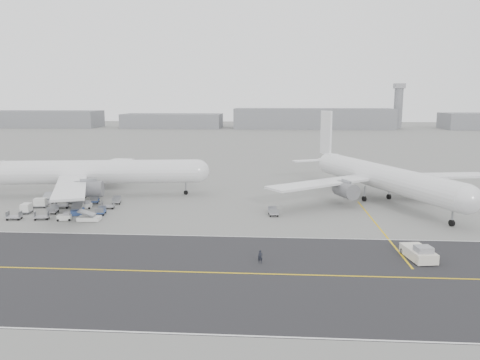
# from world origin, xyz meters

# --- Properties ---
(ground) EXTENTS (700.00, 700.00, 0.00)m
(ground) POSITION_xyz_m (0.00, 0.00, 0.00)
(ground) COLOR gray
(ground) RESTS_ON ground
(taxiway) EXTENTS (220.00, 59.00, 0.03)m
(taxiway) POSITION_xyz_m (5.02, -17.98, 0.01)
(taxiway) COLOR #29292B
(taxiway) RESTS_ON ground
(horizon_buildings) EXTENTS (520.00, 28.00, 28.00)m
(horizon_buildings) POSITION_xyz_m (30.00, 260.00, 0.00)
(horizon_buildings) COLOR gray
(horizon_buildings) RESTS_ON ground
(control_tower) EXTENTS (7.00, 7.00, 31.25)m
(control_tower) POSITION_xyz_m (100.00, 265.00, 16.25)
(control_tower) COLOR gray
(control_tower) RESTS_ON ground
(airliner_a) EXTENTS (54.93, 54.04, 18.99)m
(airliner_a) POSITION_xyz_m (-30.03, 27.08, 5.47)
(airliner_a) COLOR white
(airliner_a) RESTS_ON ground
(airliner_b) EXTENTS (50.24, 51.34, 18.69)m
(airliner_b) POSITION_xyz_m (34.42, 26.43, 5.39)
(airliner_b) COLOR white
(airliner_b) RESTS_ON ground
(pushback_tug) EXTENTS (3.82, 8.09, 2.28)m
(pushback_tug) POSITION_xyz_m (31.89, -11.12, 0.94)
(pushback_tug) COLOR silver
(pushback_tug) RESTS_ON ground
(jet_bridge) EXTENTS (14.81, 6.64, 5.55)m
(jet_bridge) POSITION_xyz_m (41.99, 26.51, 3.87)
(jet_bridge) COLOR gray
(jet_bridge) RESTS_ON ground
(gse_cluster) EXTENTS (25.00, 24.33, 1.99)m
(gse_cluster) POSITION_xyz_m (-28.58, 12.69, 0.00)
(gse_cluster) COLOR #97979D
(gse_cluster) RESTS_ON ground
(stray_dolly) EXTENTS (2.03, 2.88, 1.64)m
(stray_dolly) POSITION_xyz_m (11.78, 11.79, 0.00)
(stray_dolly) COLOR silver
(stray_dolly) RESTS_ON ground
(ground_crew_a) EXTENTS (0.68, 0.45, 1.82)m
(ground_crew_a) POSITION_xyz_m (9.97, -14.09, 0.91)
(ground_crew_a) COLOR black
(ground_crew_a) RESTS_ON ground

